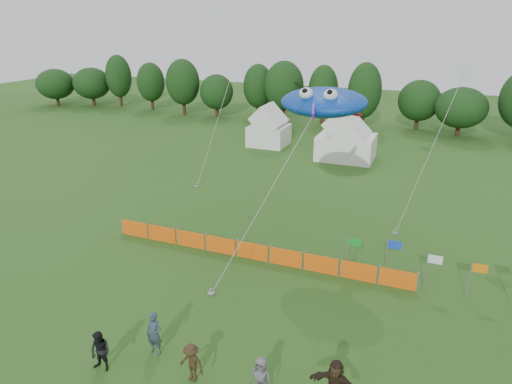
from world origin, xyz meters
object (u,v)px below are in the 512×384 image
at_px(spectator_e, 261,378).
at_px(spectator_c, 192,363).
at_px(tent_left, 269,129).
at_px(stingray_kite, 325,101).
at_px(barrier_fence, 252,251).
at_px(spectator_b, 100,352).
at_px(spectator_f, 335,384).
at_px(tent_right, 346,139).
at_px(spectator_a, 154,333).

bearing_deg(spectator_e, spectator_c, -171.59).
xyz_separation_m(tent_left, stingray_kite, (10.79, -20.46, 6.83)).
height_order(tent_left, barrier_fence, tent_left).
relative_size(spectator_c, spectator_e, 0.96).
xyz_separation_m(tent_left, spectator_e, (12.02, -33.43, -0.94)).
bearing_deg(stingray_kite, spectator_b, -109.71).
distance_m(tent_left, spectator_f, 35.95).
height_order(tent_left, spectator_f, tent_left).
height_order(tent_right, spectator_f, tent_right).
bearing_deg(spectator_a, tent_right, 84.68).
height_order(tent_right, spectator_b, tent_right).
distance_m(barrier_fence, spectator_f, 10.99).
height_order(spectator_b, spectator_e, spectator_b).
relative_size(tent_left, tent_right, 0.73).
distance_m(tent_right, spectator_f, 31.23).
bearing_deg(spectator_c, tent_left, 112.83).
xyz_separation_m(tent_right, spectator_c, (0.50, -31.48, -1.14)).
bearing_deg(spectator_b, barrier_fence, 76.81).
distance_m(spectator_e, stingray_kite, 15.17).
bearing_deg(tent_right, tent_left, 166.14).
bearing_deg(barrier_fence, spectator_f, -52.52).
bearing_deg(spectator_c, stingray_kite, 91.00).
bearing_deg(spectator_b, tent_left, 97.94).
xyz_separation_m(spectator_c, spectator_e, (2.71, 0.23, 0.04)).
height_order(spectator_b, spectator_f, spectator_f).
bearing_deg(spectator_a, spectator_b, -133.46).
relative_size(tent_left, spectator_b, 2.32).
xyz_separation_m(spectator_b, spectator_c, (3.55, 0.82, -0.05)).
distance_m(spectator_a, spectator_f, 7.41).
relative_size(barrier_fence, spectator_c, 11.10).
bearing_deg(spectator_c, tent_right, 98.27).
relative_size(spectator_e, spectator_f, 0.88).
xyz_separation_m(spectator_a, spectator_e, (4.85, -0.56, -0.11)).
bearing_deg(tent_right, spectator_c, -89.09).
bearing_deg(stingray_kite, tent_right, 96.15).
relative_size(tent_left, spectator_a, 2.10).
xyz_separation_m(tent_right, stingray_kite, (1.97, -18.29, 6.67)).
height_order(tent_right, spectator_a, tent_right).
xyz_separation_m(spectator_b, spectator_e, (6.25, 1.04, -0.02)).
bearing_deg(barrier_fence, tent_left, 108.11).
bearing_deg(barrier_fence, spectator_a, -94.76).
relative_size(barrier_fence, stingray_kite, 1.23).
bearing_deg(tent_right, spectator_e, -84.14).
height_order(spectator_c, spectator_f, spectator_f).
bearing_deg(spectator_c, barrier_fence, 105.85).
height_order(tent_left, spectator_c, tent_left).
bearing_deg(spectator_f, tent_right, 107.58).
xyz_separation_m(tent_right, spectator_f, (5.76, -30.68, -0.99)).
bearing_deg(spectator_f, tent_left, 120.87).
bearing_deg(spectator_e, barrier_fence, 117.58).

